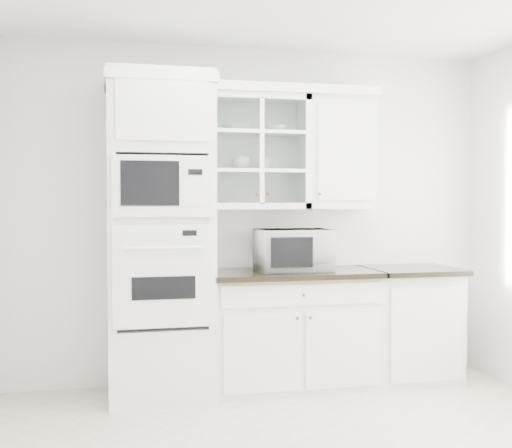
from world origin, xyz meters
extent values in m
cube|color=white|center=(0.00, 1.74, 1.35)|extent=(4.00, 0.02, 2.70)
cube|color=white|center=(-0.75, 1.43, 1.20)|extent=(0.76, 0.65, 2.40)
cube|color=white|center=(-0.75, 1.09, 0.94)|extent=(0.70, 0.03, 0.72)
cube|color=black|center=(-0.75, 1.07, 0.86)|extent=(0.44, 0.01, 0.16)
cube|color=white|center=(-0.75, 1.09, 1.56)|extent=(0.70, 0.03, 0.43)
cube|color=black|center=(-0.84, 1.07, 1.58)|extent=(0.40, 0.01, 0.31)
cube|color=white|center=(0.28, 1.45, 0.44)|extent=(1.30, 0.60, 0.88)
cube|color=black|center=(0.28, 1.42, 0.90)|extent=(1.32, 0.67, 0.04)
cube|color=white|center=(1.28, 1.45, 0.44)|extent=(0.70, 0.60, 0.88)
cube|color=black|center=(1.28, 1.42, 0.90)|extent=(0.72, 0.67, 0.04)
cube|color=white|center=(0.03, 1.58, 1.85)|extent=(0.80, 0.33, 0.90)
cube|color=white|center=(0.03, 1.58, 1.70)|extent=(0.74, 0.29, 0.02)
cube|color=white|center=(0.03, 1.58, 2.00)|extent=(0.74, 0.29, 0.02)
cube|color=white|center=(0.71, 1.58, 1.85)|extent=(0.55, 0.33, 0.90)
cube|color=white|center=(-0.07, 1.56, 2.33)|extent=(2.14, 0.38, 0.07)
imported|color=white|center=(0.28, 1.43, 1.08)|extent=(0.57, 0.48, 0.32)
imported|color=white|center=(-0.13, 1.57, 2.04)|extent=(0.25, 0.25, 0.05)
imported|color=white|center=(0.19, 1.60, 2.04)|extent=(0.19, 0.19, 0.06)
imported|color=white|center=(-0.10, 1.58, 1.76)|extent=(0.14, 0.14, 0.10)
imported|color=white|center=(0.10, 1.57, 1.76)|extent=(0.13, 0.13, 0.10)
camera|label=1|loc=(-1.10, -3.38, 1.46)|focal=45.00mm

